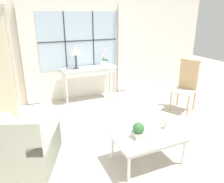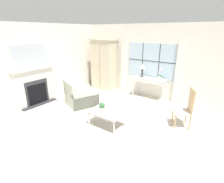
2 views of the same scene
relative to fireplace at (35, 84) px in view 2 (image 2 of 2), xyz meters
The scene contains 13 objects.
ground_plane 3.01m from the fireplace, ahead, with size 14.00×14.00×0.00m, color #BCB2A3.
wall_back_windowed 4.40m from the fireplace, 48.08° to the left, with size 7.20×0.14×2.80m.
wall_left 1.06m from the fireplace, 98.50° to the left, with size 0.06×7.20×2.80m, color white.
fireplace is the anchor object (origin of this frame).
armoire 3.03m from the fireplace, 73.93° to the left, with size 1.13×0.62×2.20m.
console_table 4.24m from the fireplace, 44.11° to the left, with size 1.31×0.41×0.81m.
table_lamp 4.04m from the fireplace, 47.20° to the left, with size 0.25×0.25×0.53m.
potted_orchid 4.53m from the fireplace, 40.90° to the left, with size 0.20×0.16×0.41m.
armchair_upholstered 1.67m from the fireplace, 33.75° to the left, with size 1.23×1.24×0.89m.
side_chair_wooden 5.03m from the fireplace, 17.66° to the left, with size 0.59×0.59×1.11m.
coffee_table 3.04m from the fireplace, ahead, with size 0.97×0.61×0.44m.
potted_plant_small 2.87m from the fireplace, ahead, with size 0.16×0.16×0.22m.
pillar_candle 3.37m from the fireplace, ahead, with size 0.11×0.11×0.16m.
Camera 2 is at (2.78, -3.39, 2.55)m, focal length 28.00 mm.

